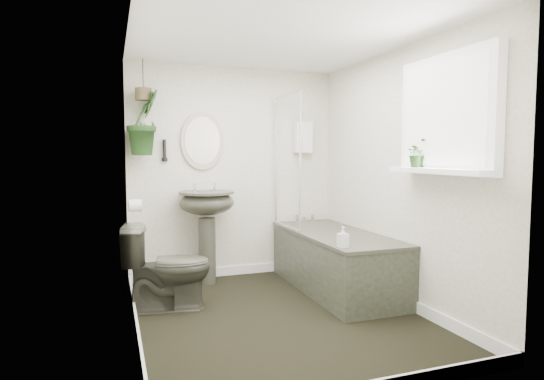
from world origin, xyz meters
name	(u,v)px	position (x,y,z in m)	size (l,w,h in m)	color
floor	(278,317)	(0.00, 0.00, -0.01)	(2.30, 2.80, 0.02)	black
ceiling	(278,35)	(0.00, 0.00, 2.31)	(2.30, 2.80, 0.02)	white
wall_back	(234,173)	(0.00, 1.41, 1.15)	(2.30, 0.02, 2.30)	white
wall_front	(370,193)	(0.00, -1.41, 1.15)	(2.30, 0.02, 2.30)	white
wall_left	(131,182)	(-1.16, 0.00, 1.15)	(0.02, 2.80, 2.30)	white
wall_right	(398,177)	(1.16, 0.00, 1.15)	(0.02, 2.80, 2.30)	white
skirting	(278,310)	(0.00, 0.00, 0.05)	(2.30, 2.80, 0.10)	white
bathtub	(336,261)	(0.80, 0.50, 0.29)	(0.72, 1.72, 0.58)	#38382E
bath_screen	(287,161)	(0.47, 0.99, 1.28)	(0.04, 0.72, 1.40)	silver
shower_box	(303,137)	(0.80, 1.34, 1.55)	(0.20, 0.10, 0.35)	white
oval_mirror	(202,141)	(-0.36, 1.37, 1.50)	(0.46, 0.03, 0.62)	#BBA994
wall_sconce	(165,150)	(-0.76, 1.36, 1.40)	(0.04, 0.04, 0.22)	black
toilet_roll_holder	(135,205)	(-1.10, 0.70, 0.90)	(0.11, 0.11, 0.11)	white
window_recess	(447,115)	(1.09, -0.70, 1.65)	(0.08, 1.00, 0.90)	white
window_sill	(438,171)	(1.02, -0.70, 1.23)	(0.18, 1.00, 0.04)	white
window_blinds	(442,114)	(1.04, -0.70, 1.65)	(0.01, 0.86, 0.76)	white
toilet	(168,267)	(-0.85, 0.48, 0.38)	(0.42, 0.74, 0.75)	#38382E
pedestal_sink	(207,237)	(-0.36, 1.17, 0.49)	(0.57, 0.49, 0.98)	#38382E
sill_plant	(418,153)	(1.03, -0.45, 1.36)	(0.20, 0.18, 0.23)	black
hanging_plant	(144,122)	(-0.97, 1.25, 1.68)	(0.37, 0.30, 0.67)	black
soap_bottle	(343,237)	(0.51, -0.18, 0.67)	(0.08, 0.08, 0.17)	black
hanging_pot	(143,94)	(-0.97, 1.25, 1.95)	(0.16, 0.16, 0.12)	#4E422A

